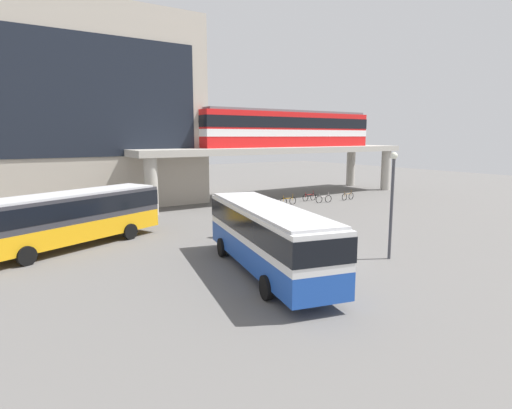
% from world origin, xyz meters
% --- Properties ---
extents(ground_plane, '(120.00, 120.00, 0.00)m').
position_xyz_m(ground_plane, '(0.00, 10.00, 0.00)').
color(ground_plane, '#605E5B').
extents(station_building, '(31.34, 12.55, 17.50)m').
position_xyz_m(station_building, '(-10.47, 26.00, 8.76)').
color(station_building, '#B2A899').
rests_on(station_building, ground_plane).
extents(elevated_platform, '(31.71, 7.27, 5.29)m').
position_xyz_m(elevated_platform, '(12.89, 19.65, 4.62)').
color(elevated_platform, '#ADA89E').
rests_on(elevated_platform, ground_plane).
extents(train, '(21.19, 2.96, 3.84)m').
position_xyz_m(train, '(14.78, 19.65, 7.26)').
color(train, red).
rests_on(train, elevated_platform).
extents(bus_main, '(5.17, 11.33, 3.22)m').
position_xyz_m(bus_main, '(-2.86, -1.11, 1.99)').
color(bus_main, '#1E4CB2').
rests_on(bus_main, ground_plane).
extents(bus_secondary, '(11.16, 6.63, 3.22)m').
position_xyz_m(bus_secondary, '(-9.39, 9.20, 1.99)').
color(bus_secondary, orange).
rests_on(bus_secondary, ground_plane).
extents(bicycle_silver, '(1.77, 0.41, 1.04)m').
position_xyz_m(bicycle_silver, '(14.42, 13.50, 0.36)').
color(bicycle_silver, black).
rests_on(bicycle_silver, ground_plane).
extents(bicycle_brown, '(1.79, 0.22, 1.04)m').
position_xyz_m(bicycle_brown, '(17.74, 13.50, 0.36)').
color(bicycle_brown, black).
rests_on(bicycle_brown, ground_plane).
extents(bicycle_orange, '(1.79, 0.22, 1.04)m').
position_xyz_m(bicycle_orange, '(10.72, 14.43, 0.36)').
color(bicycle_orange, black).
rests_on(bicycle_orange, ground_plane).
extents(bicycle_blue, '(1.76, 0.43, 1.04)m').
position_xyz_m(bicycle_blue, '(7.05, 14.93, 0.36)').
color(bicycle_blue, black).
rests_on(bicycle_blue, ground_plane).
extents(bicycle_red, '(1.79, 0.12, 1.04)m').
position_xyz_m(bicycle_red, '(14.09, 15.25, 0.36)').
color(bicycle_red, black).
rests_on(bicycle_red, ground_plane).
extents(bicycle_green, '(1.79, 0.12, 1.04)m').
position_xyz_m(bicycle_green, '(4.69, 12.58, 0.36)').
color(bicycle_green, black).
rests_on(bicycle_green, ground_plane).
extents(pedestrian_walking_across, '(0.36, 0.46, 1.78)m').
position_xyz_m(pedestrian_walking_across, '(-0.87, 6.27, 0.84)').
color(pedestrian_walking_across, gray).
rests_on(pedestrian_walking_across, ground_plane).
extents(lamp_post, '(0.36, 0.36, 5.62)m').
position_xyz_m(lamp_post, '(3.91, -2.76, 3.36)').
color(lamp_post, '#3F3F44').
rests_on(lamp_post, ground_plane).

